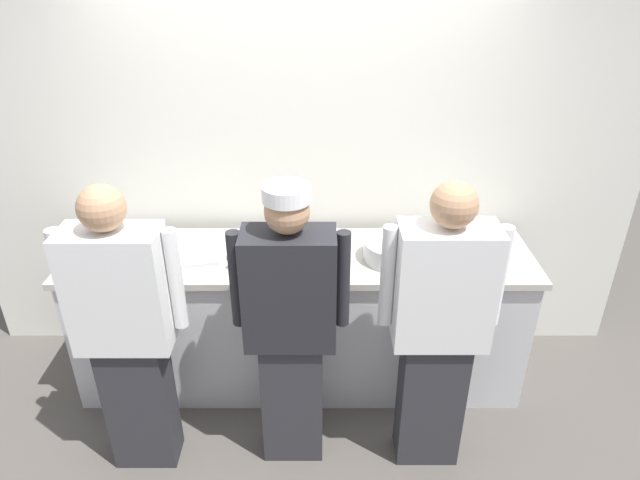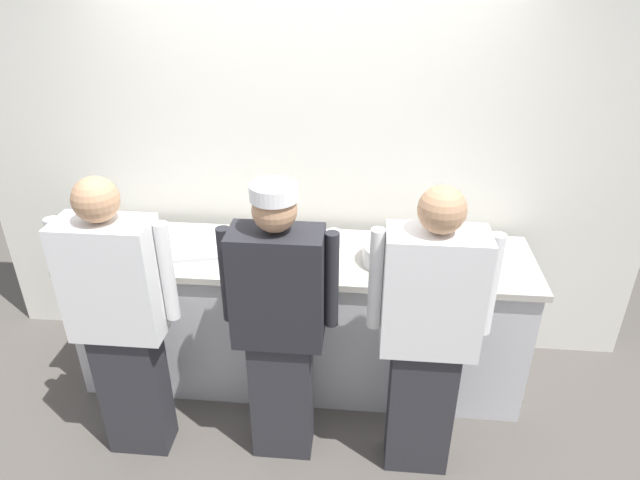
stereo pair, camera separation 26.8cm
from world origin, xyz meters
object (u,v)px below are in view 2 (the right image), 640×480
at_px(chef_near_left, 121,319).
at_px(ramekin_orange_sauce, 234,251).
at_px(chef_center, 279,323).
at_px(deli_cup, 334,238).
at_px(mixing_bowl_steel, 394,254).
at_px(ramekin_red_sauce, 290,239).
at_px(plate_stack_front, 449,243).
at_px(chefs_knife, 312,259).
at_px(chef_far_right, 428,334).
at_px(ramekin_yellow_sauce, 113,237).
at_px(plate_stack_rear, 453,268).
at_px(sheet_tray, 181,247).
at_px(squeeze_bottle_primary, 236,253).

relative_size(chef_near_left, ramekin_orange_sauce, 20.25).
height_order(chef_center, deli_cup, chef_center).
height_order(mixing_bowl_steel, ramekin_orange_sauce, mixing_bowl_steel).
bearing_deg(deli_cup, ramekin_red_sauce, 176.01).
xyz_separation_m(chef_near_left, plate_stack_front, (1.72, 0.78, 0.11)).
bearing_deg(ramekin_orange_sauce, ramekin_red_sauce, 30.56).
xyz_separation_m(ramekin_orange_sauce, chefs_knife, (0.46, -0.02, -0.02)).
bearing_deg(chef_far_right, chefs_knife, 138.07).
height_order(ramekin_yellow_sauce, ramekin_red_sauce, ramekin_red_sauce).
xyz_separation_m(plate_stack_rear, sheet_tray, (-1.60, 0.12, -0.02)).
bearing_deg(chef_center, deli_cup, 72.71).
bearing_deg(ramekin_orange_sauce, plate_stack_front, 7.94).
distance_m(plate_stack_rear, deli_cup, 0.73).
xyz_separation_m(chef_center, ramekin_yellow_sauce, (-1.14, 0.66, 0.08)).
bearing_deg(deli_cup, chefs_knife, -122.80).
xyz_separation_m(plate_stack_front, deli_cup, (-0.69, -0.01, 0.00)).
relative_size(chef_near_left, chefs_knife, 5.98).
relative_size(chef_far_right, deli_cup, 16.15).
bearing_deg(ramekin_orange_sauce, mixing_bowl_steel, -0.21).
distance_m(sheet_tray, squeeze_bottle_primary, 0.43).
bearing_deg(plate_stack_rear, chef_far_right, -108.55).
bearing_deg(plate_stack_front, chef_near_left, -155.64).
xyz_separation_m(chef_center, mixing_bowl_steel, (0.58, 0.55, 0.12)).
height_order(plate_stack_rear, sheet_tray, plate_stack_rear).
relative_size(chef_center, chef_far_right, 0.98).
distance_m(plate_stack_front, plate_stack_rear, 0.26).
relative_size(chef_far_right, plate_stack_front, 7.49).
bearing_deg(sheet_tray, ramekin_red_sauce, 12.37).
distance_m(plate_stack_rear, chefs_knife, 0.80).
bearing_deg(deli_cup, sheet_tray, -172.38).
bearing_deg(ramekin_orange_sauce, chef_center, -57.57).
bearing_deg(chef_center, chefs_knife, 78.64).
height_order(squeeze_bottle_primary, ramekin_red_sauce, squeeze_bottle_primary).
bearing_deg(chef_near_left, chef_center, 3.39).
distance_m(ramekin_yellow_sauce, deli_cup, 1.37).
relative_size(plate_stack_rear, ramekin_orange_sauce, 2.73).
xyz_separation_m(ramekin_red_sauce, chefs_knife, (0.16, -0.20, -0.01)).
bearing_deg(plate_stack_rear, chefs_knife, 175.17).
bearing_deg(chef_center, ramekin_orange_sauce, 122.43).
relative_size(squeeze_bottle_primary, chefs_knife, 0.68).
bearing_deg(squeeze_bottle_primary, plate_stack_rear, 2.47).
distance_m(mixing_bowl_steel, ramekin_yellow_sauce, 1.73).
height_order(ramekin_orange_sauce, chefs_knife, ramekin_orange_sauce).
bearing_deg(deli_cup, mixing_bowl_steel, -24.86).
bearing_deg(chef_near_left, chefs_knife, 32.60).
bearing_deg(mixing_bowl_steel, deli_cup, 155.14).
bearing_deg(deli_cup, chef_center, -107.29).
relative_size(ramekin_yellow_sauce, ramekin_orange_sauce, 1.29).
bearing_deg(ramekin_red_sauce, deli_cup, -3.99).
xyz_separation_m(squeeze_bottle_primary, deli_cup, (0.53, 0.30, -0.04)).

